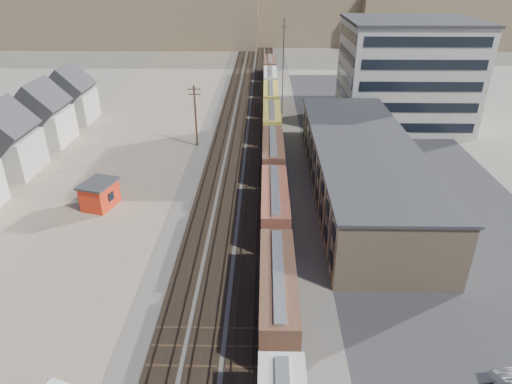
{
  "coord_description": "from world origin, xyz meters",
  "views": [
    {
      "loc": [
        2.58,
        -28.43,
        27.18
      ],
      "look_at": [
        1.64,
        19.32,
        3.0
      ],
      "focal_mm": 32.0,
      "sensor_mm": 36.0,
      "label": 1
    }
  ],
  "objects_px": {
    "freight_train": "(272,135)",
    "utility_pole_north": "(196,115)",
    "parked_car_blue": "(364,120)",
    "maintenance_shed": "(100,194)"
  },
  "relations": [
    {
      "from": "freight_train",
      "to": "utility_pole_north",
      "type": "height_order",
      "value": "utility_pole_north"
    },
    {
      "from": "freight_train",
      "to": "maintenance_shed",
      "type": "height_order",
      "value": "freight_train"
    },
    {
      "from": "maintenance_shed",
      "to": "parked_car_blue",
      "type": "xyz_separation_m",
      "value": [
        38.69,
        32.5,
        -0.85
      ]
    },
    {
      "from": "freight_train",
      "to": "parked_car_blue",
      "type": "relative_size",
      "value": 19.51
    },
    {
      "from": "utility_pole_north",
      "to": "maintenance_shed",
      "type": "distance_m",
      "value": 23.27
    },
    {
      "from": "utility_pole_north",
      "to": "freight_train",
      "type": "bearing_deg",
      "value": -10.12
    },
    {
      "from": "freight_train",
      "to": "maintenance_shed",
      "type": "bearing_deg",
      "value": -138.48
    },
    {
      "from": "parked_car_blue",
      "to": "utility_pole_north",
      "type": "bearing_deg",
      "value": 172.42
    },
    {
      "from": "freight_train",
      "to": "parked_car_blue",
      "type": "height_order",
      "value": "freight_train"
    },
    {
      "from": "parked_car_blue",
      "to": "maintenance_shed",
      "type": "bearing_deg",
      "value": -168.57
    }
  ]
}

